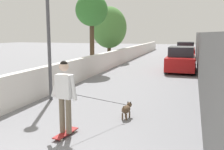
# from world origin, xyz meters

# --- Properties ---
(ground_plane) EXTENTS (80.00, 80.00, 0.00)m
(ground_plane) POSITION_xyz_m (14.00, 0.00, 0.00)
(ground_plane) COLOR gray
(wall_left) EXTENTS (48.00, 0.30, 1.13)m
(wall_left) POSITION_xyz_m (12.00, 2.93, 0.56)
(wall_left) COLOR silver
(wall_left) RESTS_ON ground
(fence_right) EXTENTS (48.00, 0.30, 2.42)m
(fence_right) POSITION_xyz_m (12.00, -2.93, 1.21)
(fence_right) COLOR #4C4C4C
(fence_right) RESTS_ON ground
(tree_left_near) EXTENTS (1.99, 1.99, 4.77)m
(tree_left_near) POSITION_xyz_m (13.00, 3.59, 3.71)
(tree_left_near) COLOR #473523
(tree_left_near) RESTS_ON ground
(tree_left_mid) EXTENTS (2.97, 2.97, 4.58)m
(tree_left_mid) POSITION_xyz_m (19.00, 4.41, 2.82)
(tree_left_mid) COLOR #473523
(tree_left_mid) RESTS_ON ground
(lamp_post) EXTENTS (0.36, 0.36, 4.15)m
(lamp_post) POSITION_xyz_m (5.85, 2.38, 2.86)
(lamp_post) COLOR #4C4C51
(lamp_post) RESTS_ON ground
(skateboard) EXTENTS (0.82, 0.30, 0.08)m
(skateboard) POSITION_xyz_m (2.95, 0.29, 0.07)
(skateboard) COLOR maroon
(skateboard) RESTS_ON ground
(person_skateboarder) EXTENTS (0.27, 0.72, 1.70)m
(person_skateboarder) POSITION_xyz_m (2.95, 0.29, 1.08)
(person_skateboarder) COLOR #726651
(person_skateboarder) RESTS_ON skateboard
(dog) EXTENTS (1.97, 1.18, 1.06)m
(dog) POSITION_xyz_m (4.62, -0.75, 0.28)
(dog) COLOR brown
(dog) RESTS_ON ground
(car_near) EXTENTS (4.13, 1.80, 1.54)m
(car_near) POSITION_xyz_m (14.65, -1.78, 0.71)
(car_near) COLOR #B71414
(car_near) RESTS_ON ground
(car_far) EXTENTS (4.06, 1.80, 1.54)m
(car_far) POSITION_xyz_m (23.66, -1.78, 0.71)
(car_far) COLOR #B71414
(car_far) RESTS_ON ground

